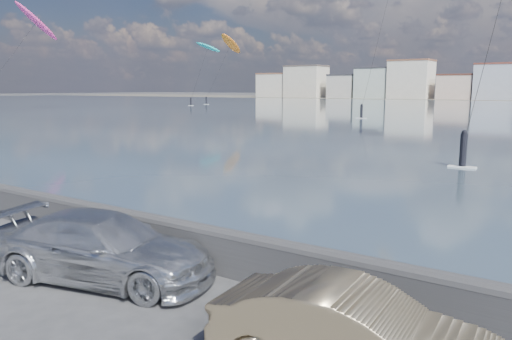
{
  "coord_description": "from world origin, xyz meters",
  "views": [
    {
      "loc": [
        7.62,
        -5.75,
        4.14
      ],
      "look_at": [
        1.0,
        4.0,
        2.2
      ],
      "focal_mm": 35.0,
      "sensor_mm": 36.0,
      "label": 1
    }
  ],
  "objects": [
    {
      "name": "seawall",
      "position": [
        0.0,
        2.7,
        0.58
      ],
      "size": [
        400.0,
        0.36,
        1.08
      ],
      "color": "#28282B",
      "rests_on": "ground"
    },
    {
      "name": "ground",
      "position": [
        0.0,
        0.0,
        0.0
      ],
      "size": [
        700.0,
        700.0,
        0.0
      ],
      "primitive_type": "plane",
      "color": "#333335",
      "rests_on": "ground"
    },
    {
      "name": "car_silver",
      "position": [
        -0.97,
        0.98,
        0.73
      ],
      "size": [
        5.38,
        3.26,
        1.46
      ],
      "primitive_type": "imported",
      "rotation": [
        0.0,
        0.0,
        1.83
      ],
      "color": "silver",
      "rests_on": "ground"
    },
    {
      "name": "car_champagne",
      "position": [
        5.05,
        0.48,
        0.69
      ],
      "size": [
        4.27,
        1.77,
        1.37
      ],
      "primitive_type": "imported",
      "rotation": [
        0.0,
        0.0,
        1.65
      ],
      "color": "tan",
      "rests_on": "ground"
    },
    {
      "name": "kitesurfer_7",
      "position": [
        -72.75,
        91.48,
        13.89
      ],
      "size": [
        9.23,
        10.83,
        16.13
      ],
      "color": "#19BFBF",
      "rests_on": "ground"
    },
    {
      "name": "kitesurfer_11",
      "position": [
        -71.65,
        99.44,
        15.23
      ],
      "size": [
        5.81,
        12.41,
        17.93
      ],
      "color": "orange",
      "rests_on": "ground"
    },
    {
      "name": "kitesurfer_2",
      "position": [
        -78.5,
        49.6,
        15.98
      ],
      "size": [
        5.73,
        15.85,
        19.89
      ],
      "color": "#E5338C",
      "rests_on": "ground"
    }
  ]
}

